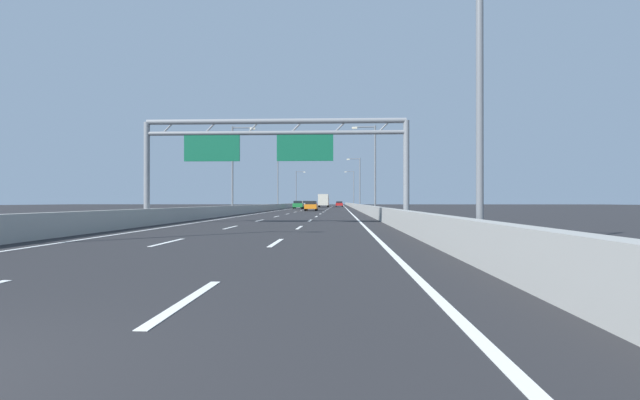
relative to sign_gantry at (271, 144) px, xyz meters
The scene contains 53 objects.
ground_plane 74.80m from the sign_gantry, 89.82° to the left, with size 260.00×260.00×0.00m, color #262628.
lane_dash_left_1 13.81m from the sign_gantry, 96.93° to the right, with size 0.16×3.00×0.01m, color white.
lane_dash_left_2 6.35m from the sign_gantry, 112.07° to the right, with size 0.16×3.00×0.01m, color white.
lane_dash_left_3 7.21m from the sign_gantry, 106.89° to the left, with size 0.16×3.00×0.01m, color white.
lane_dash_left_4 15.02m from the sign_gantry, 96.30° to the left, with size 0.16×3.00×0.01m, color white.
lane_dash_left_5 23.69m from the sign_gantry, 93.86° to the left, with size 0.16×3.00×0.01m, color white.
lane_dash_left_6 32.54m from the sign_gantry, 92.78° to the left, with size 0.16×3.00×0.01m, color white.
lane_dash_left_7 41.46m from the sign_gantry, 92.17° to the left, with size 0.16×3.00×0.01m, color white.
lane_dash_left_8 50.40m from the sign_gantry, 91.78° to the left, with size 0.16×3.00×0.01m, color white.
lane_dash_left_9 59.36m from the sign_gantry, 91.51° to the left, with size 0.16×3.00×0.01m, color white.
lane_dash_left_10 68.33m from the sign_gantry, 91.31° to the left, with size 0.16×3.00×0.01m, color white.
lane_dash_left_11 77.31m from the sign_gantry, 91.16° to the left, with size 0.16×3.00×0.01m, color white.
lane_dash_left_12 86.29m from the sign_gantry, 91.04° to the left, with size 0.16×3.00×0.01m, color white.
lane_dash_left_13 95.28m from the sign_gantry, 90.94° to the left, with size 0.16×3.00×0.01m, color white.
lane_dash_left_14 104.27m from the sign_gantry, 90.86° to the left, with size 0.16×3.00×0.01m, color white.
lane_dash_left_15 113.26m from the sign_gantry, 90.79° to the left, with size 0.16×3.00×0.01m, color white.
lane_dash_left_16 122.25m from the sign_gantry, 90.73° to the left, with size 0.16×3.00×0.01m, color white.
lane_dash_left_17 131.24m from the sign_gantry, 90.68° to the left, with size 0.16×3.00×0.01m, color white.
lane_dash_right_0 22.47m from the sign_gantry, 84.67° to the right, with size 0.16×3.00×0.01m, color white.
lane_dash_right_1 13.87m from the sign_gantry, 80.99° to the right, with size 0.16×3.00×0.01m, color white.
lane_dash_right_2 6.49m from the sign_gantry, 62.14° to the right, with size 0.16×3.00×0.01m, color white.
lane_dash_right_3 7.33m from the sign_gantry, 68.40° to the left, with size 0.16×3.00×0.01m, color white.
lane_dash_right_4 15.08m from the sign_gantry, 81.80° to the left, with size 0.16×3.00×0.01m, color white.
lane_dash_right_5 23.73m from the sign_gantry, 84.97° to the left, with size 0.16×3.00×0.01m, color white.
lane_dash_right_6 32.57m from the sign_gantry, 86.37° to the left, with size 0.16×3.00×0.01m, color white.
lane_dash_right_7 41.48m from the sign_gantry, 87.17° to the left, with size 0.16×3.00×0.01m, color white.
lane_dash_right_8 50.42m from the sign_gantry, 87.67° to the left, with size 0.16×3.00×0.01m, color white.
lane_dash_right_9 59.38m from the sign_gantry, 88.03° to the left, with size 0.16×3.00×0.01m, color white.
lane_dash_right_10 68.35m from the sign_gantry, 88.29° to the left, with size 0.16×3.00×0.01m, color white.
lane_dash_right_11 77.32m from the sign_gantry, 88.49° to the left, with size 0.16×3.00×0.01m, color white.
lane_dash_right_12 86.30m from the sign_gantry, 88.65° to the left, with size 0.16×3.00×0.01m, color white.
lane_dash_right_13 95.29m from the sign_gantry, 88.77° to the left, with size 0.16×3.00×0.01m, color white.
lane_dash_right_14 104.28m from the sign_gantry, 88.88° to the left, with size 0.16×3.00×0.01m, color white.
lane_dash_right_15 113.27m from the sign_gantry, 88.97° to the left, with size 0.16×3.00×0.01m, color white.
lane_dash_right_16 122.26m from the sign_gantry, 89.04° to the left, with size 0.16×3.00×0.01m, color white.
lane_dash_right_17 131.25m from the sign_gantry, 89.11° to the left, with size 0.16×3.00×0.01m, color white.
edge_line_left 63.03m from the sign_gantry, 94.57° to the left, with size 0.16×176.00×0.01m, color white.
edge_line_right 63.07m from the sign_gantry, 84.99° to the left, with size 0.16×176.00×0.01m, color white.
barrier_left 85.02m from the sign_gantry, 94.50° to the left, with size 0.45×220.00×0.95m.
barrier_right 85.06m from the sign_gantry, 85.18° to the left, with size 0.45×220.00×0.95m.
sign_gantry is the anchor object (origin of this frame).
streetlamp_right_near 17.06m from the sign_gantry, 63.15° to the right, with size 2.58×0.28×9.50m.
streetlamp_left_mid 23.38m from the sign_gantry, 108.02° to the left, with size 2.58×0.28×9.50m.
streetlamp_right_mid 23.53m from the sign_gantry, 70.88° to the left, with size 2.58×0.28×9.50m.
streetlamp_left_far 60.10m from the sign_gantry, 96.91° to the left, with size 2.58×0.28×9.50m.
streetlamp_right_far 60.16m from the sign_gantry, 82.64° to the left, with size 2.58×0.28×9.50m.
streetlamp_left_distant 97.37m from the sign_gantry, 94.26° to the left, with size 2.58×0.28×9.50m.
streetlamp_right_distant 97.40m from the sign_gantry, 85.46° to the left, with size 2.58×0.28×9.50m.
silver_car 74.45m from the sign_gantry, 92.66° to the left, with size 1.73×4.65×1.51m.
red_car 95.44m from the sign_gantry, 87.55° to the left, with size 1.83×4.50×1.42m.
green_car 59.86m from the sign_gantry, 93.43° to the left, with size 1.80×4.32×1.49m.
orange_car 40.53m from the sign_gantry, 90.01° to the left, with size 1.75×4.55×1.45m.
box_truck 85.45m from the sign_gantry, 89.80° to the left, with size 2.38×8.22×3.12m.
Camera 1 is at (3.88, -2.81, 1.36)m, focal length 26.39 mm.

